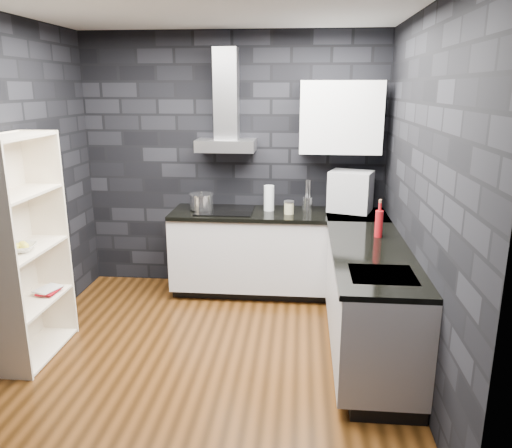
# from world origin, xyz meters

# --- Properties ---
(ground) EXTENTS (3.20, 3.20, 0.00)m
(ground) POSITION_xyz_m (0.00, 0.00, 0.00)
(ground) COLOR #4A290F
(ceiling) EXTENTS (3.20, 3.20, 0.00)m
(ceiling) POSITION_xyz_m (0.00, 0.00, 2.70)
(ceiling) COLOR silver
(wall_back) EXTENTS (3.20, 0.05, 2.70)m
(wall_back) POSITION_xyz_m (0.00, 1.62, 1.35)
(wall_back) COLOR black
(wall_back) RESTS_ON ground
(wall_front) EXTENTS (3.20, 0.05, 2.70)m
(wall_front) POSITION_xyz_m (0.00, -1.62, 1.35)
(wall_front) COLOR black
(wall_front) RESTS_ON ground
(wall_left) EXTENTS (0.05, 3.20, 2.70)m
(wall_left) POSITION_xyz_m (-1.62, 0.00, 1.35)
(wall_left) COLOR black
(wall_left) RESTS_ON ground
(wall_right) EXTENTS (0.05, 3.20, 2.70)m
(wall_right) POSITION_xyz_m (1.62, 0.00, 1.35)
(wall_right) COLOR black
(wall_right) RESTS_ON ground
(toekick_back) EXTENTS (2.18, 0.50, 0.10)m
(toekick_back) POSITION_xyz_m (0.50, 1.34, 0.05)
(toekick_back) COLOR black
(toekick_back) RESTS_ON ground
(toekick_right) EXTENTS (0.50, 1.78, 0.10)m
(toekick_right) POSITION_xyz_m (1.34, 0.10, 0.05)
(toekick_right) COLOR black
(toekick_right) RESTS_ON ground
(counter_back_cab) EXTENTS (2.20, 0.60, 0.76)m
(counter_back_cab) POSITION_xyz_m (0.50, 1.30, 0.48)
(counter_back_cab) COLOR silver
(counter_back_cab) RESTS_ON ground
(counter_right_cab) EXTENTS (0.60, 1.80, 0.76)m
(counter_right_cab) POSITION_xyz_m (1.30, 0.10, 0.48)
(counter_right_cab) COLOR silver
(counter_right_cab) RESTS_ON ground
(counter_back_top) EXTENTS (2.20, 0.62, 0.04)m
(counter_back_top) POSITION_xyz_m (0.50, 1.29, 0.88)
(counter_back_top) COLOR black
(counter_back_top) RESTS_ON counter_back_cab
(counter_right_top) EXTENTS (0.62, 1.80, 0.04)m
(counter_right_top) POSITION_xyz_m (1.29, 0.10, 0.88)
(counter_right_top) COLOR black
(counter_right_top) RESTS_ON counter_right_cab
(counter_corner_top) EXTENTS (0.62, 0.62, 0.04)m
(counter_corner_top) POSITION_xyz_m (1.30, 1.30, 0.88)
(counter_corner_top) COLOR black
(counter_corner_top) RESTS_ON counter_right_cab
(hood_body) EXTENTS (0.60, 0.34, 0.12)m
(hood_body) POSITION_xyz_m (-0.05, 1.43, 1.56)
(hood_body) COLOR #A2A2A6
(hood_body) RESTS_ON wall_back
(hood_chimney) EXTENTS (0.24, 0.20, 0.90)m
(hood_chimney) POSITION_xyz_m (-0.05, 1.50, 2.07)
(hood_chimney) COLOR #A2A2A6
(hood_chimney) RESTS_ON hood_body
(upper_cabinet) EXTENTS (0.80, 0.35, 0.70)m
(upper_cabinet) POSITION_xyz_m (1.10, 1.43, 1.85)
(upper_cabinet) COLOR silver
(upper_cabinet) RESTS_ON wall_back
(cooktop) EXTENTS (0.58, 0.50, 0.01)m
(cooktop) POSITION_xyz_m (-0.05, 1.30, 0.91)
(cooktop) COLOR black
(cooktop) RESTS_ON counter_back_top
(sink_rim) EXTENTS (0.44, 0.40, 0.01)m
(sink_rim) POSITION_xyz_m (1.30, -0.40, 0.89)
(sink_rim) COLOR #A2A2A6
(sink_rim) RESTS_ON counter_right_top
(pot) EXTENTS (0.26, 0.26, 0.14)m
(pot) POSITION_xyz_m (-0.30, 1.32, 0.98)
(pot) COLOR silver
(pot) RESTS_ON cooktop
(glass_vase) EXTENTS (0.13, 0.13, 0.26)m
(glass_vase) POSITION_xyz_m (0.40, 1.36, 1.03)
(glass_vase) COLOR silver
(glass_vase) RESTS_ON counter_back_top
(storage_jar) EXTENTS (0.13, 0.13, 0.12)m
(storage_jar) POSITION_xyz_m (0.61, 1.23, 0.96)
(storage_jar) COLOR tan
(storage_jar) RESTS_ON counter_back_top
(utensil_crock) EXTENTS (0.12, 0.12, 0.14)m
(utensil_crock) POSITION_xyz_m (0.80, 1.41, 0.97)
(utensil_crock) COLOR silver
(utensil_crock) RESTS_ON counter_back_top
(appliance_garage) EXTENTS (0.49, 0.43, 0.41)m
(appliance_garage) POSITION_xyz_m (1.23, 1.32, 1.12)
(appliance_garage) COLOR #ACADB3
(appliance_garage) RESTS_ON counter_back_top
(red_bottle) EXTENTS (0.07, 0.07, 0.23)m
(red_bottle) POSITION_xyz_m (1.40, 0.50, 1.01)
(red_bottle) COLOR maroon
(red_bottle) RESTS_ON counter_right_top
(bookshelf) EXTENTS (0.59, 0.87, 1.80)m
(bookshelf) POSITION_xyz_m (-1.42, -0.13, 0.90)
(bookshelf) COLOR #F7E8CC
(bookshelf) RESTS_ON ground
(fruit_bowl) EXTENTS (0.27, 0.27, 0.06)m
(fruit_bowl) POSITION_xyz_m (-1.42, -0.18, 0.94)
(fruit_bowl) COLOR silver
(fruit_bowl) RESTS_ON bookshelf
(book_red) EXTENTS (0.15, 0.03, 0.20)m
(book_red) POSITION_xyz_m (-1.44, 0.05, 0.57)
(book_red) COLOR maroon
(book_red) RESTS_ON bookshelf
(book_second) EXTENTS (0.15, 0.07, 0.21)m
(book_second) POSITION_xyz_m (-1.45, 0.08, 0.59)
(book_second) COLOR #B2B2B2
(book_second) RESTS_ON bookshelf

